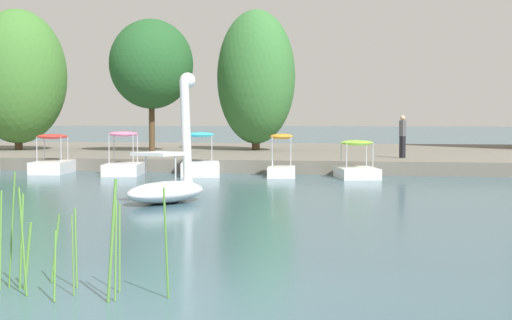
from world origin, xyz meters
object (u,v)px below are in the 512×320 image
at_px(tree_willow_near_path, 256,77).
at_px(tree_willow_overhanging, 18,77).
at_px(pedal_boat_orange, 282,165).
at_px(tree_broadleaf_left, 151,64).
at_px(swan_boat, 168,181).
at_px(pedal_boat_pink, 124,162).
at_px(pedal_boat_lime, 357,166).
at_px(pedal_boat_red, 53,162).
at_px(pedal_boat_cyan, 200,164).
at_px(person_on_path, 403,136).

distance_m(tree_willow_near_path, tree_willow_overhanging, 12.46).
distance_m(pedal_boat_orange, tree_broadleaf_left, 12.74).
xyz_separation_m(swan_boat, pedal_boat_orange, (1.37, 9.17, -0.11)).
distance_m(pedal_boat_pink, tree_willow_near_path, 12.37).
distance_m(swan_boat, tree_willow_near_path, 20.90).
bearing_deg(pedal_boat_pink, swan_boat, -62.45).
relative_size(swan_boat, tree_willow_overhanging, 0.45).
distance_m(pedal_boat_lime, tree_willow_near_path, 13.37).
height_order(pedal_boat_lime, pedal_boat_pink, pedal_boat_pink).
bearing_deg(pedal_boat_red, tree_broadleaf_left, 82.68).
distance_m(pedal_boat_red, tree_willow_overhanging, 11.68).
bearing_deg(pedal_boat_lime, tree_willow_near_path, 117.95).
xyz_separation_m(pedal_boat_orange, tree_broadleaf_left, (-8.05, 8.81, 4.45)).
distance_m(pedal_boat_cyan, tree_willow_near_path, 11.77).
distance_m(tree_willow_overhanging, person_on_path, 20.61).
bearing_deg(swan_boat, pedal_boat_cyan, 100.71).
height_order(tree_willow_near_path, tree_willow_overhanging, tree_willow_overhanging).
bearing_deg(pedal_boat_red, pedal_boat_cyan, -0.07).
xyz_separation_m(tree_broadleaf_left, person_on_path, (12.36, -4.42, -3.42)).
height_order(tree_willow_near_path, person_on_path, tree_willow_near_path).
distance_m(swan_boat, person_on_path, 14.72).
bearing_deg(pedal_boat_pink, pedal_boat_lime, 0.75).
bearing_deg(tree_willow_overhanging, pedal_boat_pink, -44.54).
relative_size(pedal_boat_cyan, tree_broadleaf_left, 0.39).
bearing_deg(pedal_boat_cyan, tree_willow_near_path, 90.60).
bearing_deg(pedal_boat_red, person_on_path, 17.27).
bearing_deg(pedal_boat_lime, pedal_boat_red, 179.03).
relative_size(swan_boat, tree_broadleaf_left, 0.50).
xyz_separation_m(pedal_boat_pink, person_on_path, (10.40, 4.51, 0.97)).
height_order(pedal_boat_orange, pedal_boat_cyan, pedal_boat_cyan).
relative_size(swan_boat, person_on_path, 1.89).
relative_size(pedal_boat_lime, tree_broadleaf_left, 0.38).
xyz_separation_m(pedal_boat_cyan, tree_broadleaf_left, (-4.92, 8.61, 4.43)).
bearing_deg(pedal_boat_pink, pedal_boat_orange, 1.11).
bearing_deg(pedal_boat_lime, pedal_boat_orange, 179.95).
bearing_deg(pedal_boat_cyan, pedal_boat_pink, -173.99).
relative_size(pedal_boat_pink, person_on_path, 1.45).
bearing_deg(person_on_path, swan_boat, -112.73).
height_order(pedal_boat_pink, tree_willow_overhanging, tree_willow_overhanging).
bearing_deg(pedal_boat_pink, pedal_boat_cyan, 6.01).
relative_size(pedal_boat_red, tree_willow_near_path, 0.35).
xyz_separation_m(pedal_boat_red, person_on_path, (13.47, 4.19, 1.01)).
height_order(tree_broadleaf_left, person_on_path, tree_broadleaf_left).
bearing_deg(tree_broadleaf_left, swan_boat, -69.59).
xyz_separation_m(pedal_boat_red, tree_broadleaf_left, (1.10, 8.61, 4.43)).
bearing_deg(pedal_boat_red, tree_willow_overhanging, 125.36).
bearing_deg(pedal_boat_lime, tree_willow_overhanging, 153.34).
distance_m(pedal_boat_orange, pedal_boat_red, 9.16).
xyz_separation_m(tree_broadleaf_left, tree_willow_overhanging, (-7.47, 0.37, -0.51)).
distance_m(tree_broadleaf_left, tree_willow_overhanging, 7.50).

